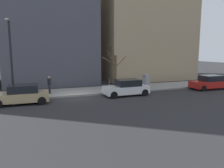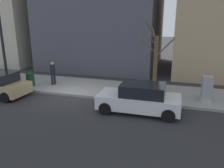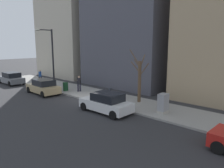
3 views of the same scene
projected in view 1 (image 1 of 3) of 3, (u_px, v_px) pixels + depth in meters
The scene contains 12 objects.
ground_plane at pixel (77, 97), 20.09m from camera, with size 120.00×120.00×0.00m, color #2B2B2D.
sidewalk at pixel (73, 92), 21.93m from camera, with size 4.00×36.00×0.15m, color gray.
parked_car_red at pixel (210, 83), 23.87m from camera, with size 1.94×4.21×1.52m.
parked_car_white at pixel (126, 88), 20.51m from camera, with size 1.97×4.23×1.52m.
parked_car_tan at pixel (22, 95), 17.28m from camera, with size 2.05×4.26×1.52m.
parking_meter at pixel (109, 84), 21.52m from camera, with size 0.14×0.10×1.35m.
utility_box at pixel (146, 81), 23.91m from camera, with size 0.83×0.61×1.43m.
streetlamp at pixel (10, 53), 17.89m from camera, with size 1.97×0.32×6.50m.
bare_tree at pixel (115, 69), 23.85m from camera, with size 1.95×2.50×4.54m.
trash_bin at pixel (34, 91), 19.56m from camera, with size 0.56×0.56×0.90m, color #14381E.
pedestrian_near_meter at pixel (49, 84), 20.65m from camera, with size 0.39×0.36×1.66m.
office_block_center at pixel (49, 25), 28.64m from camera, with size 10.93×10.93×14.94m, color #4C4C56.
Camera 1 is at (-19.57, 3.85, 4.21)m, focal length 35.00 mm.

